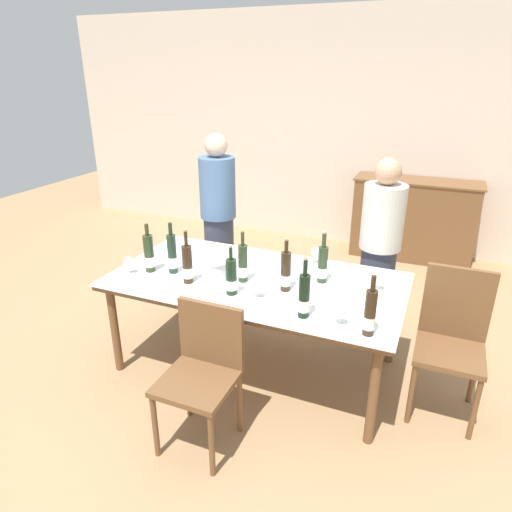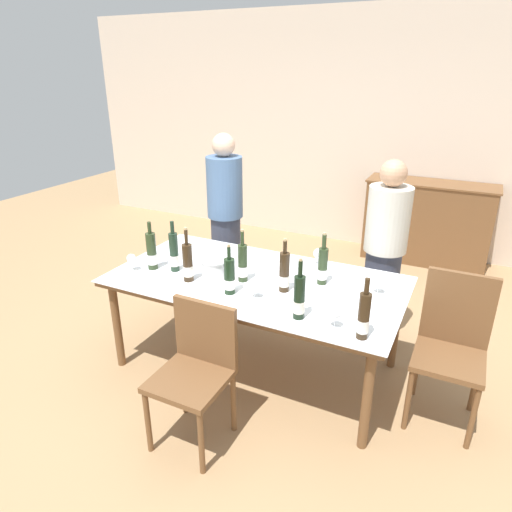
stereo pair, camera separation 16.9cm
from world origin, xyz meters
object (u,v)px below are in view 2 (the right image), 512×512
Objects in this scene: wine_bottle_1 at (364,317)px; wine_glass_1 at (131,259)px; wine_bottle_3 at (152,252)px; wine_glass_4 at (379,281)px; chair_right_end at (452,339)px; wine_bottle_6 at (188,264)px; chair_near_front at (197,364)px; wine_bottle_0 at (299,298)px; wine_bottle_5 at (323,266)px; sideboard_cabinet at (427,223)px; wine_bottle_7 at (243,264)px; wine_glass_0 at (219,247)px; wine_glass_3 at (318,254)px; person_host at (226,220)px; wine_glass_2 at (335,313)px; dining_table at (256,286)px; person_guest_left at (384,255)px; wine_bottle_8 at (284,273)px; wine_bottle_2 at (230,277)px; wine_glass_5 at (255,285)px; ice_bucket at (216,270)px.

wine_glass_1 is at bearing 175.19° from wine_bottle_1.
wine_bottle_3 reaches higher than wine_glass_4.
wine_bottle_6 is at bearing -169.66° from chair_right_end.
wine_glass_4 is at bearing 48.32° from chair_near_front.
wine_bottle_0 is 0.51m from wine_bottle_5.
chair_right_end is at bearing -79.90° from sideboard_cabinet.
wine_bottle_7 reaches higher than wine_glass_0.
wine_bottle_6 is at bearing -137.51° from wine_glass_3.
person_host is (-1.62, -1.82, 0.33)m from sideboard_cabinet.
dining_table is at bearing 151.48° from wine_glass_2.
dining_table is 5.37× the size of wine_bottle_7.
dining_table is 5.21× the size of wine_bottle_6.
wine_glass_1 reaches higher than dining_table.
dining_table is at bearing -162.14° from wine_bottle_5.
wine_glass_1 is at bearing -175.01° from wine_bottle_6.
person_guest_left reaches higher than wine_bottle_1.
wine_glass_2 is at bearing -64.86° from wine_glass_3.
wine_bottle_8 is 0.72m from wine_glass_0.
wine_bottle_1 is 0.58m from wine_glass_4.
wine_glass_0 is at bearing 152.63° from wine_glass_2.
wine_bottle_3 is at bearing 172.37° from wine_bottle_2.
wine_glass_1 is at bearing 175.84° from wine_bottle_0.
wine_glass_3 is at bearing 83.16° from wine_bottle_8.
wine_glass_3 is 0.09× the size of person_guest_left.
wine_bottle_0 is 0.24× the size of person_host.
wine_bottle_7 is 2.86× the size of wine_glass_5.
wine_bottle_6 is at bearing -90.26° from wine_glass_0.
ice_bucket reaches higher than dining_table.
sideboard_cabinet is 0.93× the size of person_guest_left.
chair_near_front is at bearing -110.25° from wine_bottle_8.
wine_glass_0 is 1.78m from chair_right_end.
chair_right_end reaches higher than sideboard_cabinet.
wine_bottle_6 is (-1.29, 0.19, -0.00)m from wine_bottle_1.
wine_bottle_0 is (-0.40, -3.09, 0.40)m from sideboard_cabinet.
person_host is at bearing 116.09° from wine_glass_0.
wine_bottle_1 is at bearing -4.81° from wine_glass_1.
chair_right_end reaches higher than wine_glass_0.
wine_glass_5 is at bearing -40.52° from wine_glass_0.
wine_bottle_6 is at bearing 173.68° from wine_bottle_2.
wine_bottle_6 reaches higher than wine_bottle_8.
wine_bottle_8 is (-0.62, 0.34, -0.00)m from wine_bottle_1.
wine_bottle_2 is 0.59m from wine_glass_0.
dining_table is 5.49× the size of wine_bottle_8.
dining_table is 15.69× the size of wine_glass_1.
ice_bucket is (-1.10, -2.88, 0.35)m from sideboard_cabinet.
person_host is at bearing 136.01° from wine_bottle_8.
chair_right_end is (2.23, 0.36, -0.27)m from wine_glass_1.
person_guest_left is at bearing 59.68° from wine_glass_5.
person_guest_left is (-0.12, -1.92, 0.28)m from sideboard_cabinet.
wine_glass_2 is at bearing -93.09° from sideboard_cabinet.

